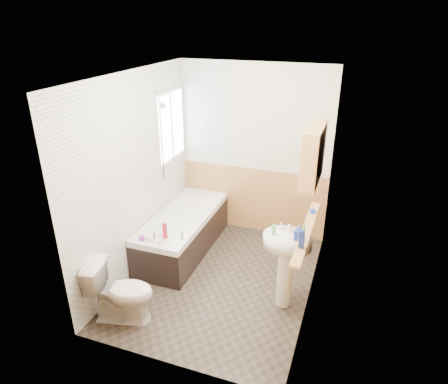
{
  "coord_description": "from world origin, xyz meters",
  "views": [
    {
      "loc": [
        1.44,
        -3.88,
        3.08
      ],
      "look_at": [
        0.0,
        0.15,
        1.15
      ],
      "focal_mm": 32.0,
      "sensor_mm": 36.0,
      "label": 1
    }
  ],
  "objects": [
    {
      "name": "cream_jar",
      "position": [
        -0.91,
        -0.27,
        0.58
      ],
      "size": [
        0.08,
        0.08,
        0.04
      ],
      "primitive_type": "cylinder",
      "rotation": [
        0.0,
        0.0,
        0.17
      ],
      "color": "purple",
      "rests_on": "bathtub"
    },
    {
      "name": "tile_cladding_left",
      "position": [
        -1.09,
        0.0,
        1.25
      ],
      "size": [
        0.01,
        2.8,
        2.5
      ],
      "primitive_type": "cube",
      "color": "white",
      "rests_on": "wall_left"
    },
    {
      "name": "wall_left",
      "position": [
        -1.11,
        0.0,
        1.25
      ],
      "size": [
        0.02,
        2.8,
        2.5
      ],
      "primitive_type": "cube",
      "color": "beige",
      "rests_on": "ground"
    },
    {
      "name": "sink",
      "position": [
        0.84,
        -0.17,
        0.65
      ],
      "size": [
        0.53,
        0.43,
        1.02
      ],
      "rotation": [
        0.0,
        0.0,
        -0.15
      ],
      "color": "white",
      "rests_on": "floor"
    },
    {
      "name": "shower_riser",
      "position": [
        -1.04,
        0.63,
        1.7
      ],
      "size": [
        0.1,
        0.08,
        1.2
      ],
      "color": "silver",
      "rests_on": "wall_left"
    },
    {
      "name": "green_bottle",
      "position": [
        1.04,
        -0.46,
        1.16
      ],
      "size": [
        0.05,
        0.05,
        0.22
      ],
      "primitive_type": "cone",
      "rotation": [
        0.0,
        0.0,
        0.01
      ],
      "color": "#388447",
      "rests_on": "pine_shelf"
    },
    {
      "name": "wainscot_back",
      "position": [
        0.0,
        1.39,
        0.5
      ],
      "size": [
        2.2,
        0.01,
        1.0
      ],
      "primitive_type": "cube",
      "color": "tan",
      "rests_on": "wall_back"
    },
    {
      "name": "medicine_cabinet",
      "position": [
        1.01,
        -0.08,
        1.8
      ],
      "size": [
        0.16,
        0.64,
        0.58
      ],
      "color": "tan",
      "rests_on": "wall_right"
    },
    {
      "name": "clear_bottle",
      "position": [
        0.69,
        -0.21,
        0.96
      ],
      "size": [
        0.05,
        0.05,
        0.11
      ],
      "primitive_type": "cylinder",
      "rotation": [
        0.0,
        0.0,
        0.37
      ],
      "color": "#59C647",
      "rests_on": "sink"
    },
    {
      "name": "wainscot_front",
      "position": [
        0.0,
        -1.39,
        0.5
      ],
      "size": [
        2.2,
        0.01,
        1.0
      ],
      "primitive_type": "cube",
      "color": "tan",
      "rests_on": "wall_front"
    },
    {
      "name": "wainscot_right",
      "position": [
        1.09,
        0.0,
        0.5
      ],
      "size": [
        0.01,
        2.8,
        1.0
      ],
      "primitive_type": "cube",
      "color": "tan",
      "rests_on": "wall_right"
    },
    {
      "name": "window",
      "position": [
        -1.06,
        0.95,
        1.65
      ],
      "size": [
        0.03,
        0.79,
        0.99
      ],
      "color": "white",
      "rests_on": "wall_left"
    },
    {
      "name": "wall_front",
      "position": [
        0.0,
        -1.41,
        1.25
      ],
      "size": [
        2.2,
        0.02,
        2.5
      ],
      "primitive_type": "cube",
      "color": "beige",
      "rests_on": "ground"
    },
    {
      "name": "pine_shelf",
      "position": [
        1.04,
        -0.24,
        1.03
      ],
      "size": [
        0.1,
        1.36,
        0.03
      ],
      "primitive_type": "cube",
      "color": "tan",
      "rests_on": "wall_right"
    },
    {
      "name": "foam_can",
      "position": [
        1.04,
        -0.59,
        1.14
      ],
      "size": [
        0.07,
        0.07,
        0.18
      ],
      "primitive_type": "cylinder",
      "rotation": [
        0.0,
        0.0,
        -0.22
      ],
      "color": "navy",
      "rests_on": "pine_shelf"
    },
    {
      "name": "bathtub",
      "position": [
        -0.73,
        0.5,
        0.29
      ],
      "size": [
        0.7,
        1.75,
        0.69
      ],
      "color": "black",
      "rests_on": "floor"
    },
    {
      "name": "black_jar",
      "position": [
        1.04,
        0.17,
        1.06
      ],
      "size": [
        0.07,
        0.07,
        0.04
      ],
      "primitive_type": "cylinder",
      "rotation": [
        0.0,
        0.0,
        0.11
      ],
      "color": "#19339E",
      "rests_on": "pine_shelf"
    },
    {
      "name": "ceiling",
      "position": [
        0.0,
        0.0,
        2.5
      ],
      "size": [
        2.8,
        2.8,
        0.0
      ],
      "primitive_type": "plane",
      "rotation": [
        3.14,
        0.0,
        0.0
      ],
      "color": "white",
      "rests_on": "ground"
    },
    {
      "name": "tile_return_back",
      "position": [
        -0.73,
        1.39,
        1.75
      ],
      "size": [
        0.75,
        0.01,
        1.5
      ],
      "primitive_type": "cube",
      "color": "white",
      "rests_on": "wall_back"
    },
    {
      "name": "wall_back",
      "position": [
        0.0,
        1.41,
        1.25
      ],
      "size": [
        2.2,
        0.02,
        2.5
      ],
      "primitive_type": "cube",
      "color": "beige",
      "rests_on": "ground"
    },
    {
      "name": "blue_gel",
      "position": [
        -0.66,
        -0.14,
        0.65
      ],
      "size": [
        0.06,
        0.05,
        0.2
      ],
      "primitive_type": "cube",
      "rotation": [
        0.0,
        0.0,
        0.38
      ],
      "color": "maroon",
      "rests_on": "bathtub"
    },
    {
      "name": "wall_right",
      "position": [
        1.11,
        0.0,
        1.25
      ],
      "size": [
        0.02,
        2.8,
        2.5
      ],
      "primitive_type": "cube",
      "color": "beige",
      "rests_on": "ground"
    },
    {
      "name": "toilet",
      "position": [
        -0.76,
        -1.0,
        0.35
      ],
      "size": [
        0.78,
        0.55,
        0.69
      ],
      "primitive_type": "imported",
      "rotation": [
        0.0,
        0.0,
        1.81
      ],
      "color": "white",
      "rests_on": "floor"
    },
    {
      "name": "orange_bottle",
      "position": [
        -0.46,
        -0.09,
        0.6
      ],
      "size": [
        0.03,
        0.03,
        0.09
      ],
      "primitive_type": "cylinder",
      "rotation": [
        0.0,
        0.0,
        -0.08
      ],
      "color": "#388447",
      "rests_on": "bathtub"
    },
    {
      "name": "soap_bottle",
      "position": [
        0.96,
        -0.23,
        0.95
      ],
      "size": [
        0.12,
        0.18,
        0.08
      ],
      "primitive_type": "imported",
      "rotation": [
        0.0,
        0.0,
        -0.26
      ],
      "color": "#19339E",
      "rests_on": "sink"
    },
    {
      "name": "floor",
      "position": [
        0.0,
        0.0,
        0.0
      ],
      "size": [
        2.8,
        2.8,
        0.0
      ],
      "primitive_type": "plane",
      "color": "#302922",
      "rests_on": "ground"
    }
  ]
}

